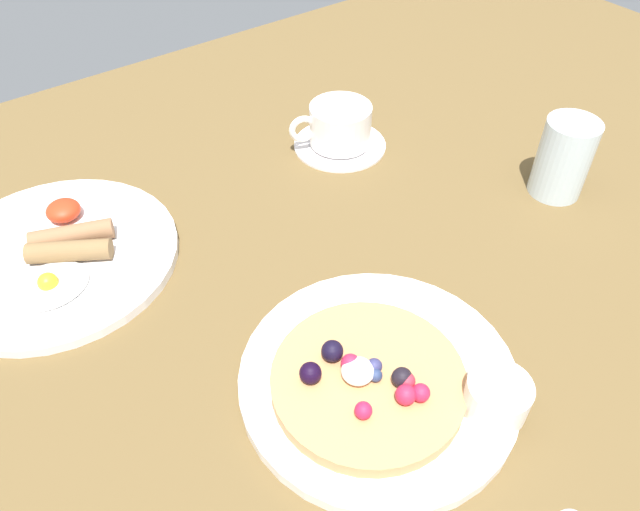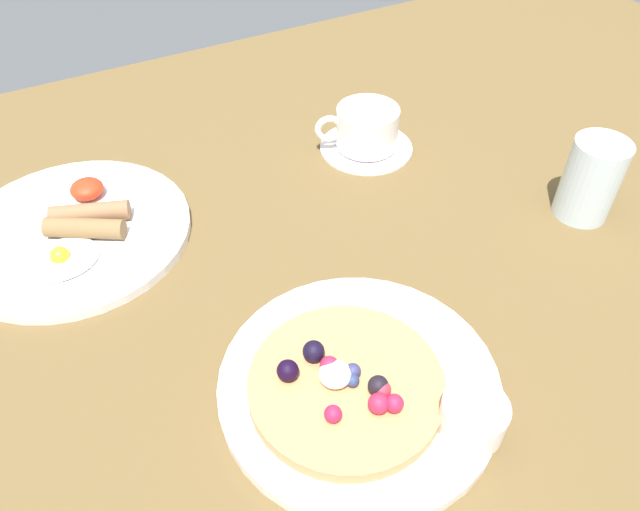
{
  "view_description": "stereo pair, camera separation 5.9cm",
  "coord_description": "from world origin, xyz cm",
  "px_view_note": "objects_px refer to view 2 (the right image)",
  "views": [
    {
      "loc": [
        -19.86,
        -32.76,
        45.36
      ],
      "look_at": [
        5.4,
        1.49,
        4.0
      ],
      "focal_mm": 33.91,
      "sensor_mm": 36.0,
      "label": 1
    },
    {
      "loc": [
        -14.86,
        -35.94,
        45.36
      ],
      "look_at": [
        5.4,
        1.49,
        4.0
      ],
      "focal_mm": 33.91,
      "sensor_mm": 36.0,
      "label": 2
    }
  ],
  "objects_px": {
    "breakfast_plate": "(73,232)",
    "water_glass": "(591,179)",
    "pancake_plate": "(359,384)",
    "syrup_ramekin": "(473,417)",
    "coffee_cup": "(366,127)",
    "coffee_saucer": "(366,146)"
  },
  "relations": [
    {
      "from": "breakfast_plate",
      "to": "water_glass",
      "type": "height_order",
      "value": "water_glass"
    },
    {
      "from": "water_glass",
      "to": "pancake_plate",
      "type": "bearing_deg",
      "value": -166.43
    },
    {
      "from": "breakfast_plate",
      "to": "water_glass",
      "type": "bearing_deg",
      "value": -24.34
    },
    {
      "from": "syrup_ramekin",
      "to": "coffee_cup",
      "type": "xyz_separation_m",
      "value": [
        0.14,
        0.4,
        0.0
      ]
    },
    {
      "from": "pancake_plate",
      "to": "coffee_saucer",
      "type": "xyz_separation_m",
      "value": [
        0.2,
        0.31,
        -0.0
      ]
    },
    {
      "from": "coffee_saucer",
      "to": "water_glass",
      "type": "height_order",
      "value": "water_glass"
    },
    {
      "from": "coffee_cup",
      "to": "breakfast_plate",
      "type": "bearing_deg",
      "value": 178.74
    },
    {
      "from": "pancake_plate",
      "to": "breakfast_plate",
      "type": "relative_size",
      "value": 0.95
    },
    {
      "from": "coffee_saucer",
      "to": "coffee_cup",
      "type": "bearing_deg",
      "value": 160.68
    },
    {
      "from": "syrup_ramekin",
      "to": "water_glass",
      "type": "xyz_separation_m",
      "value": [
        0.3,
        0.17,
        0.02
      ]
    },
    {
      "from": "pancake_plate",
      "to": "coffee_cup",
      "type": "relative_size",
      "value": 2.31
    },
    {
      "from": "syrup_ramekin",
      "to": "coffee_saucer",
      "type": "height_order",
      "value": "syrup_ramekin"
    },
    {
      "from": "breakfast_plate",
      "to": "coffee_saucer",
      "type": "distance_m",
      "value": 0.38
    },
    {
      "from": "coffee_cup",
      "to": "syrup_ramekin",
      "type": "bearing_deg",
      "value": -110.04
    },
    {
      "from": "coffee_cup",
      "to": "pancake_plate",
      "type": "bearing_deg",
      "value": -122.34
    },
    {
      "from": "breakfast_plate",
      "to": "coffee_cup",
      "type": "bearing_deg",
      "value": -1.26
    },
    {
      "from": "breakfast_plate",
      "to": "coffee_cup",
      "type": "distance_m",
      "value": 0.38
    },
    {
      "from": "breakfast_plate",
      "to": "water_glass",
      "type": "distance_m",
      "value": 0.58
    },
    {
      "from": "syrup_ramekin",
      "to": "pancake_plate",
      "type": "bearing_deg",
      "value": 123.51
    },
    {
      "from": "water_glass",
      "to": "coffee_saucer",
      "type": "bearing_deg",
      "value": 123.15
    },
    {
      "from": "coffee_saucer",
      "to": "water_glass",
      "type": "relative_size",
      "value": 1.28
    },
    {
      "from": "pancake_plate",
      "to": "breakfast_plate",
      "type": "height_order",
      "value": "pancake_plate"
    }
  ]
}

